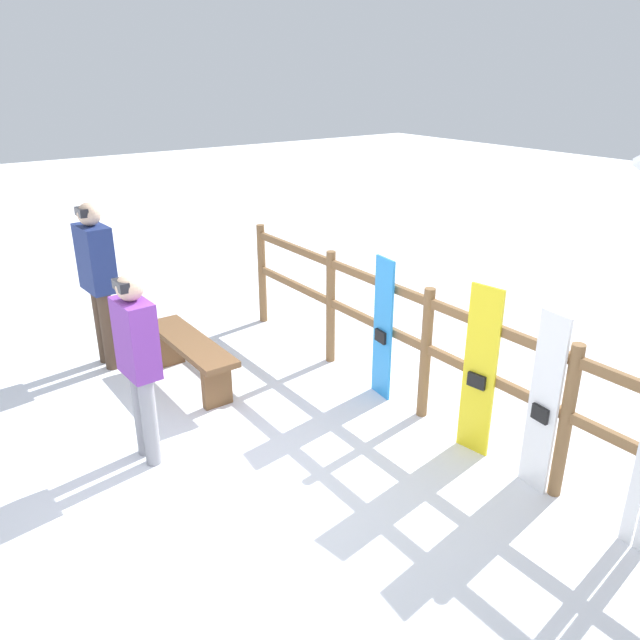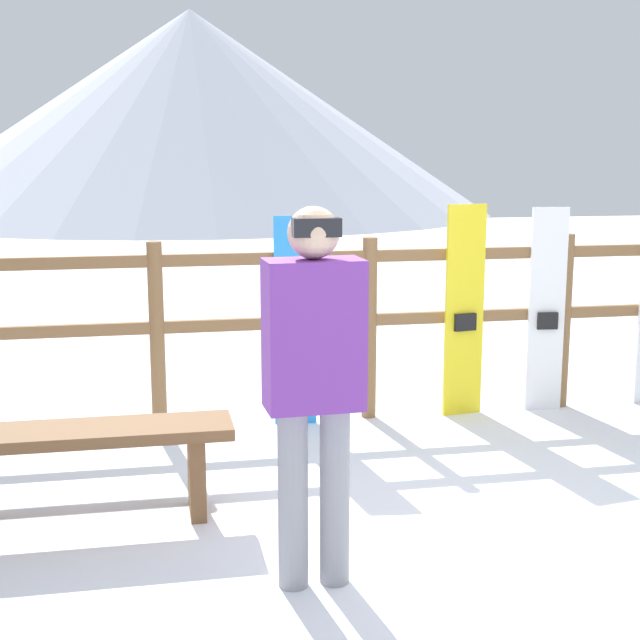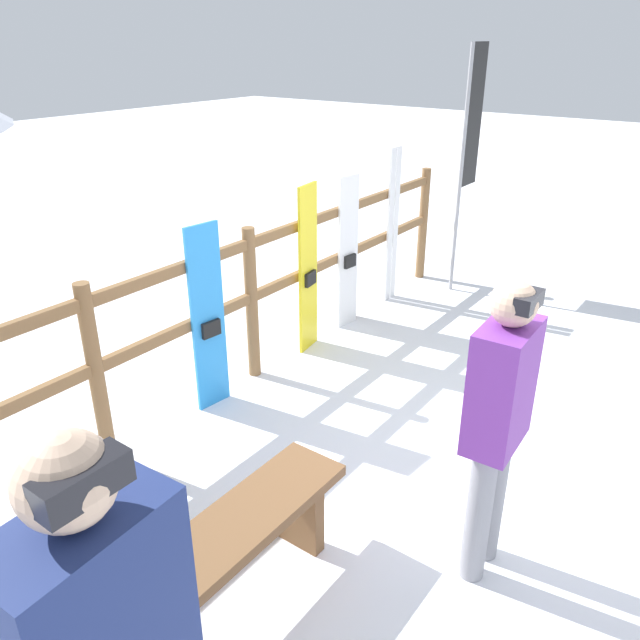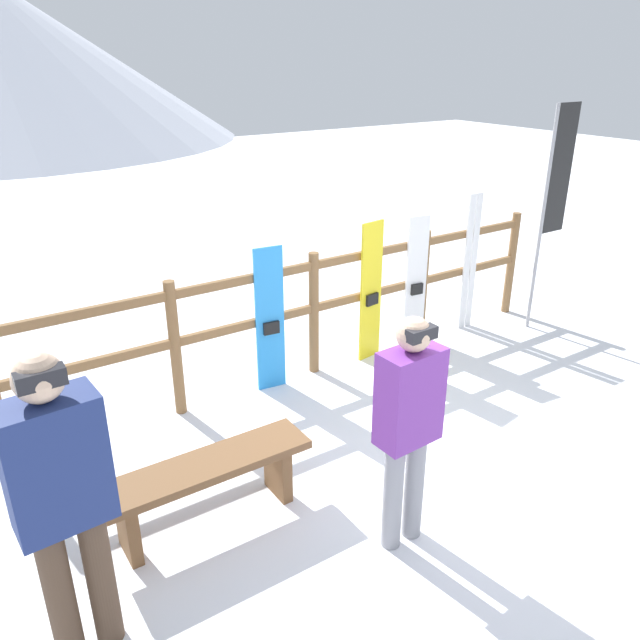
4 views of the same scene
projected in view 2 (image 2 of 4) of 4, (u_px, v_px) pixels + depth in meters
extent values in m
plane|color=white|center=(471.00, 536.00, 4.32)|extent=(40.00, 40.00, 0.00)
cone|color=silver|center=(192.00, 113.00, 26.93)|extent=(18.00, 18.00, 6.00)
cylinder|color=brown|center=(157.00, 337.00, 5.88)|extent=(0.10, 0.10, 1.26)
cylinder|color=brown|center=(369.00, 329.00, 6.16)|extent=(0.10, 0.10, 1.26)
cylinder|color=brown|center=(564.00, 321.00, 6.43)|extent=(0.10, 0.10, 1.26)
cube|color=brown|center=(369.00, 320.00, 6.15)|extent=(5.79, 0.05, 0.08)
cube|color=brown|center=(370.00, 256.00, 6.06)|extent=(5.79, 0.05, 0.08)
cube|color=brown|center=(83.00, 433.00, 4.41)|extent=(1.48, 0.36, 0.06)
cube|color=brown|center=(197.00, 473.00, 4.56)|extent=(0.08, 0.29, 0.43)
cylinder|color=gray|center=(293.00, 499.00, 3.76)|extent=(0.13, 0.13, 0.79)
cylinder|color=gray|center=(335.00, 496.00, 3.80)|extent=(0.13, 0.13, 0.79)
cube|color=#723399|center=(314.00, 335.00, 3.65)|extent=(0.41, 0.24, 0.62)
sphere|color=#D8B293|center=(313.00, 233.00, 3.57)|extent=(0.21, 0.21, 0.21)
cube|color=black|center=(316.00, 227.00, 3.50)|extent=(0.19, 0.07, 0.07)
cube|color=#288CE0|center=(295.00, 322.00, 5.99)|extent=(0.28, 0.06, 1.42)
cube|color=black|center=(296.00, 333.00, 5.98)|extent=(0.16, 0.05, 0.12)
cube|color=yellow|center=(464.00, 311.00, 6.21)|extent=(0.29, 0.07, 1.49)
cube|color=black|center=(465.00, 322.00, 6.20)|extent=(0.16, 0.05, 0.12)
cube|color=white|center=(546.00, 310.00, 6.33)|extent=(0.26, 0.05, 1.46)
cube|color=black|center=(548.00, 321.00, 6.31)|extent=(0.15, 0.05, 0.12)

